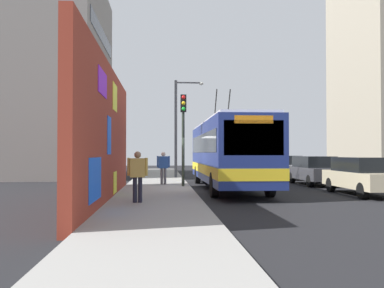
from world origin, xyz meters
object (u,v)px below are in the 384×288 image
(parked_car_dark_gray, at_px, (314,170))
(traffic_light, at_px, (183,125))
(pedestrian_midblock, at_px, (163,165))
(street_lamp, at_px, (179,121))
(city_bus, at_px, (227,152))
(pedestrian_near_wall, at_px, (138,172))
(parked_car_silver, at_px, (285,167))
(parked_car_champagne, at_px, (363,175))

(parked_car_dark_gray, bearing_deg, traffic_light, 107.80)
(pedestrian_midblock, distance_m, street_lamp, 7.06)
(city_bus, bearing_deg, traffic_light, 91.42)
(pedestrian_near_wall, xyz_separation_m, traffic_light, (6.60, -1.83, 2.01))
(parked_car_dark_gray, height_order, pedestrian_midblock, pedestrian_midblock)
(city_bus, height_order, parked_car_silver, city_bus)
(city_bus, distance_m, pedestrian_near_wall, 7.78)
(parked_car_dark_gray, xyz_separation_m, traffic_light, (-2.36, 7.35, 2.30))
(parked_car_dark_gray, relative_size, traffic_light, 1.03)
(parked_car_dark_gray, distance_m, parked_car_silver, 5.43)
(parked_car_dark_gray, relative_size, pedestrian_midblock, 2.76)
(pedestrian_midblock, distance_m, traffic_light, 2.62)
(city_bus, xyz_separation_m, traffic_light, (-0.05, 2.15, 1.30))
(parked_car_champagne, relative_size, traffic_light, 1.04)
(parked_car_dark_gray, bearing_deg, pedestrian_near_wall, 134.29)
(traffic_light, bearing_deg, parked_car_silver, -43.33)
(pedestrian_near_wall, relative_size, traffic_light, 0.37)
(pedestrian_midblock, bearing_deg, parked_car_champagne, -119.46)
(city_bus, height_order, parked_car_dark_gray, city_bus)
(parked_car_silver, height_order, pedestrian_near_wall, pedestrian_near_wall)
(parked_car_dark_gray, xyz_separation_m, street_lamp, (5.43, 7.22, 3.06))
(parked_car_champagne, height_order, parked_car_dark_gray, same)
(pedestrian_midblock, bearing_deg, pedestrian_near_wall, 173.74)
(city_bus, bearing_deg, pedestrian_midblock, 66.88)
(city_bus, height_order, pedestrian_near_wall, city_bus)
(city_bus, bearing_deg, pedestrian_near_wall, 149.10)
(city_bus, bearing_deg, parked_car_dark_gray, -66.09)
(traffic_light, xyz_separation_m, street_lamp, (7.79, -0.13, 0.76))
(parked_car_silver, bearing_deg, pedestrian_midblock, 127.68)
(city_bus, distance_m, parked_car_silver, 9.38)
(parked_car_dark_gray, distance_m, pedestrian_near_wall, 12.83)
(parked_car_dark_gray, height_order, street_lamp, street_lamp)
(parked_car_silver, bearing_deg, parked_car_dark_gray, -180.00)
(parked_car_silver, distance_m, pedestrian_near_wall, 17.07)
(city_bus, relative_size, parked_car_silver, 2.89)
(street_lamp, bearing_deg, parked_car_champagne, -146.94)
(city_bus, relative_size, traffic_light, 2.72)
(city_bus, xyz_separation_m, parked_car_silver, (7.74, -5.20, -1.00))
(parked_car_dark_gray, bearing_deg, parked_car_silver, 0.00)
(pedestrian_midblock, relative_size, traffic_light, 0.37)
(parked_car_champagne, relative_size, pedestrian_midblock, 2.78)
(parked_car_silver, height_order, pedestrian_midblock, pedestrian_midblock)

